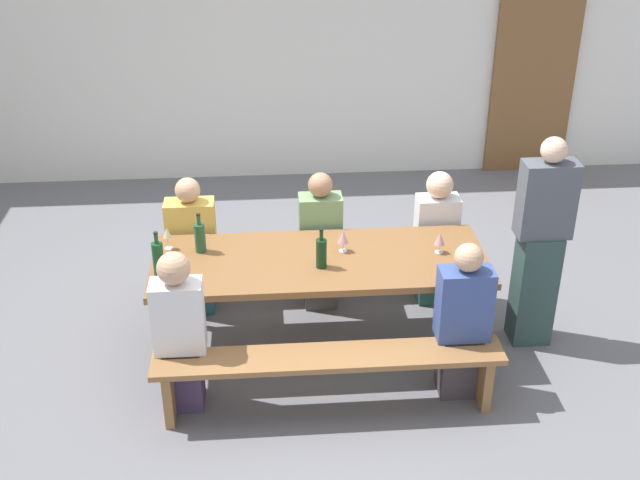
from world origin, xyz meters
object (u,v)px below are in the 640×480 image
Objects in this scene: tasting_table at (320,267)px; wine_bottle_0 at (158,258)px; bench_far at (313,256)px; seated_guest_far_0 at (193,249)px; seated_guest_far_2 at (436,240)px; wine_bottle_1 at (321,253)px; wine_glass_1 at (440,239)px; standing_host at (540,248)px; wine_glass_3 at (166,270)px; wine_bottle_2 at (200,237)px; wooden_door at (533,79)px; bench_near at (329,366)px; seated_guest_near_0 at (180,334)px; wine_glass_2 at (343,237)px; wine_glass_0 at (167,234)px; seated_guest_near_1 at (462,324)px; seated_guest_far_1 at (320,244)px.

tasting_table is 7.25× the size of wine_bottle_0.
bench_far is 0.98m from seated_guest_far_0.
wine_bottle_1 is at bearing -53.75° from seated_guest_far_2.
standing_host is at bearing -3.80° from wine_glass_1.
seated_guest_far_0 is at bearing 147.96° from tasting_table.
seated_guest_far_0 is 0.70× the size of standing_host.
wine_glass_3 is (-1.05, -0.16, -0.00)m from wine_bottle_1.
wine_bottle_2 is (-0.85, -0.57, 0.50)m from bench_far.
wooden_door reaches higher than bench_near.
bench_far is 1.52m from wine_bottle_0.
seated_guest_near_0 reaches higher than tasting_table.
wine_bottle_0 reaches higher than wine_glass_2.
wooden_door is 12.00× the size of wine_glass_0.
seated_guest_near_0 is (-0.96, -1.35, 0.20)m from bench_far.
wine_bottle_0 is (-1.12, 0.60, 0.52)m from bench_near.
wooden_door is 12.94× the size of wine_glass_1.
bench_near is at bearing 35.37° from seated_guest_far_0.
seated_guest_far_0 is at bearing 83.89° from wine_glass_3.
seated_guest_near_0 is (-1.82, -0.62, -0.30)m from wine_glass_1.
bench_far is 1.63m from seated_guest_near_1.
seated_guest_far_2 is (1.93, 0.00, 0.01)m from seated_guest_far_0.
tasting_table is 2.09× the size of seated_guest_near_1.
bench_near is at bearing -28.39° from wine_bottle_0.
wine_bottle_0 is 0.20× the size of standing_host.
wine_bottle_2 is at bearing -76.96° from seated_guest_far_2.
wine_glass_0 is 0.51m from wine_glass_3.
wine_glass_1 is at bearing 1.61° from tasting_table.
wine_glass_2 is 0.10× the size of standing_host.
bench_near is 13.10× the size of wine_glass_0.
seated_guest_far_1 reaches higher than seated_guest_near_1.
wine_glass_0 is (-1.09, 0.98, 0.51)m from bench_near.
seated_guest_near_0 is (-0.11, -0.77, -0.30)m from wine_bottle_2.
wine_bottle_1 is at bearing -129.59° from wine_glass_2.
wine_glass_3 is 0.14× the size of seated_guest_far_0.
wooden_door reaches higher than wine_glass_2.
bench_far is 2.00× the size of seated_guest_far_0.
wooden_door reaches higher than seated_guest_far_1.
bench_near is at bearing -122.59° from wooden_door.
standing_host is at bearing 76.27° from seated_guest_far_0.
seated_guest_near_0 is at bearing 12.69° from standing_host.
seated_guest_far_1 is 1.68m from standing_host.
seated_guest_far_2 is (0.80, 0.50, -0.32)m from wine_glass_2.
wine_bottle_0 is at bearing -129.39° from wine_bottle_2.
seated_guest_near_1 reaches higher than seated_guest_far_2.
bench_near is 1.67m from seated_guest_far_2.
tasting_table is 7.98× the size of wine_bottle_1.
seated_guest_far_2 is at bearing 23.38° from wine_glass_3.
wine_glass_1 is at bearing 72.50° from seated_guest_far_0.
wine_glass_0 is 2.19m from seated_guest_near_1.
wine_bottle_1 reaches higher than wine_glass_0.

